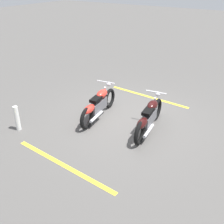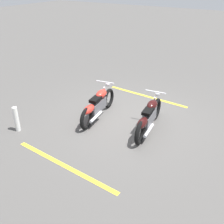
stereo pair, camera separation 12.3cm
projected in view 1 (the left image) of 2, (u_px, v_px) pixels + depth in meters
The scene contains 6 objects.
ground_plane at pixel (129, 118), 8.50m from camera, with size 60.00×60.00×0.00m, color #514F4C.
motorcycle_bright_foreground at pixel (98, 105), 8.33m from camera, with size 2.22×0.68×1.04m.
motorcycle_dark_foreground at pixel (149, 117), 7.60m from camera, with size 2.22×0.67×1.04m.
bollard_post at pixel (17, 118), 7.72m from camera, with size 0.14×0.14×0.75m, color white.
parking_stripe_near at pixel (148, 97), 9.98m from camera, with size 3.20×0.12×0.01m, color yellow.
parking_stripe_mid at pixel (63, 165), 6.43m from camera, with size 3.20×0.12×0.01m, color yellow.
Camera 1 is at (6.49, 3.65, 4.12)m, focal length 42.77 mm.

